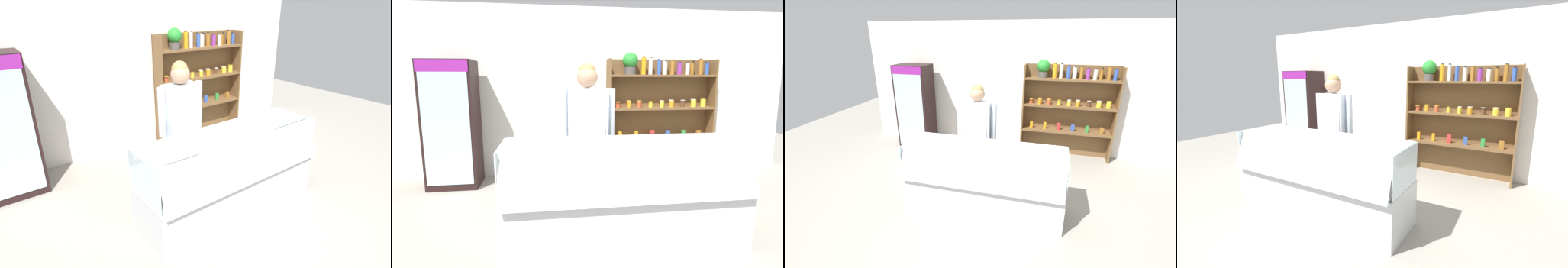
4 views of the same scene
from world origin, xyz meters
The scene contains 6 objects.
ground_plane centered at (0.00, 0.00, 0.00)m, with size 12.00×12.00×0.00m, color gray.
back_wall centered at (0.00, 2.33, 1.35)m, with size 6.80×0.10×2.70m, color white.
drinks_fridge centered at (-2.15, 1.87, 0.92)m, with size 0.71×0.56×1.84m.
shelving_unit centered at (1.06, 2.15, 1.12)m, with size 1.80×0.29×1.99m.
deli_display_case centered at (-0.09, -0.06, 0.31)m, with size 2.26×0.73×1.01m.
shop_clerk centered at (-0.35, 0.57, 1.04)m, with size 0.62×0.25×1.74m.
Camera 2 is at (-0.80, -2.73, 1.56)m, focal length 28.00 mm.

